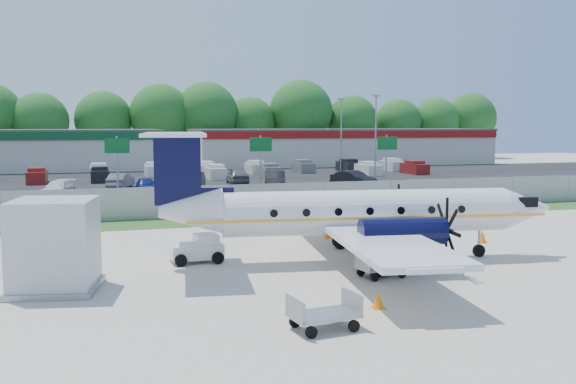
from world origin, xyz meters
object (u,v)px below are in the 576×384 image
object	(u,v)px
aircraft	(358,212)
pushback_tug	(199,249)
baggage_cart_near	(381,266)
baggage_cart_far	(324,314)
service_container	(55,248)

from	to	relation	value
aircraft	pushback_tug	world-z (taller)	aircraft
aircraft	baggage_cart_near	xyz separation A→B (m)	(-0.32, -3.00, -1.70)
aircraft	pushback_tug	size ratio (longest dim) A/B	8.15
baggage_cart_far	aircraft	bearing A→B (deg)	60.74
aircraft	service_container	distance (m)	12.28
aircraft	service_container	xyz separation A→B (m)	(-12.18, -1.38, -0.62)
pushback_tug	service_container	bearing A→B (deg)	-149.88
aircraft	baggage_cart_far	world-z (taller)	aircraft
service_container	baggage_cart_near	bearing A→B (deg)	-7.80
pushback_tug	baggage_cart_far	distance (m)	10.36
baggage_cart_near	aircraft	bearing A→B (deg)	83.93
aircraft	baggage_cart_near	distance (m)	3.46
service_container	aircraft	bearing A→B (deg)	6.44
pushback_tug	service_container	size ratio (longest dim) A/B	0.64
aircraft	baggage_cart_near	size ratio (longest dim) A/B	9.46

